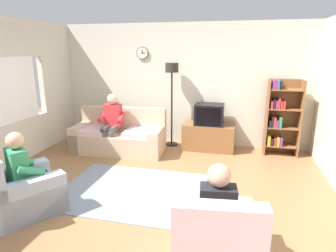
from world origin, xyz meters
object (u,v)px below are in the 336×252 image
object	(u,v)px
armchair_near_bookshelf	(216,243)
couch	(120,137)
person_in_right_armchair	(217,210)
floor_lamp	(172,82)
person_in_left_armchair	(26,169)
armchair_near_window	(22,192)
tv	(209,114)
tv_stand	(209,137)
person_on_couch	(112,120)
bookshelf	(280,117)

from	to	relation	value
armchair_near_bookshelf	couch	bearing A→B (deg)	127.27
armchair_near_bookshelf	person_in_right_armchair	distance (m)	0.33
floor_lamp	person_in_left_armchair	xyz separation A→B (m)	(-1.24, -3.17, -0.85)
floor_lamp	person_in_left_armchair	bearing A→B (deg)	-111.38
armchair_near_window	armchair_near_bookshelf	bearing A→B (deg)	-9.46
armchair_near_bookshelf	tv	bearing A→B (deg)	97.14
tv_stand	person_on_couch	size ratio (longest dim) A/B	0.89
tv_stand	tv	world-z (taller)	tv
armchair_near_window	floor_lamp	bearing A→B (deg)	68.30
floor_lamp	person_on_couch	distance (m)	1.55
tv	person_in_right_armchair	bearing A→B (deg)	-82.86
tv	person_on_couch	distance (m)	2.07
armchair_near_window	person_in_right_armchair	world-z (taller)	person_in_right_armchair
couch	armchair_near_window	distance (m)	2.60
couch	tv_stand	xyz separation A→B (m)	(1.85, 0.56, -0.03)
armchair_near_bookshelf	person_in_left_armchair	xyz separation A→B (m)	(-2.54, 0.51, 0.32)
tv	person_in_left_armchair	xyz separation A→B (m)	(-2.09, -3.05, -0.19)
tv	armchair_near_window	size ratio (longest dim) A/B	0.51
floor_lamp	person_in_right_armchair	xyz separation A→B (m)	(1.29, -3.59, -0.85)
couch	bookshelf	bearing A→B (deg)	10.90
tv_stand	person_in_right_armchair	xyz separation A→B (m)	(0.43, -3.49, 0.32)
tv_stand	person_in_right_armchair	size ratio (longest dim) A/B	0.98
bookshelf	person_in_right_armchair	bearing A→B (deg)	-105.76
armchair_near_bookshelf	tv_stand	bearing A→B (deg)	97.09
person_in_left_armchair	person_in_right_armchair	distance (m)	2.56
tv	bookshelf	distance (m)	1.44
floor_lamp	armchair_near_window	bearing A→B (deg)	-111.70
armchair_near_window	person_in_left_armchair	world-z (taller)	person_in_left_armchair
couch	tv_stand	bearing A→B (deg)	16.94
person_on_couch	person_in_right_armchair	xyz separation A→B (m)	(2.39, -2.82, -0.09)
floor_lamp	person_in_left_armchair	world-z (taller)	floor_lamp
tv	bookshelf	xyz separation A→B (m)	(1.44, 0.09, -0.00)
couch	floor_lamp	xyz separation A→B (m)	(1.00, 0.66, 1.14)
armchair_near_bookshelf	person_in_left_armchair	bearing A→B (deg)	168.74
bookshelf	armchair_near_bookshelf	xyz separation A→B (m)	(-0.99, -3.65, -0.50)
armchair_near_bookshelf	bookshelf	bearing A→B (deg)	74.76
tv	person_in_left_armchair	bearing A→B (deg)	-124.47
person_on_couch	person_in_right_armchair	world-z (taller)	person_on_couch
couch	tv	distance (m)	1.98
couch	tv	bearing A→B (deg)	16.25
bookshelf	person_on_couch	distance (m)	3.48
tv	person_in_left_armchair	world-z (taller)	person_in_left_armchair
armchair_near_window	person_in_right_armchair	distance (m)	2.62
person_on_couch	person_in_left_armchair	world-z (taller)	person_on_couch
armchair_near_bookshelf	person_on_couch	size ratio (longest dim) A/B	0.78
armchair_near_bookshelf	person_in_right_armchair	bearing A→B (deg)	97.09
tv_stand	bookshelf	world-z (taller)	bookshelf
tv_stand	armchair_near_bookshelf	size ratio (longest dim) A/B	1.13
tv_stand	armchair_near_bookshelf	distance (m)	3.60
tv	person_on_couch	size ratio (longest dim) A/B	0.48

